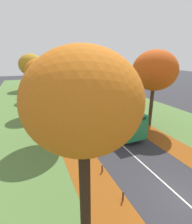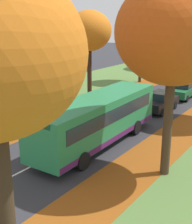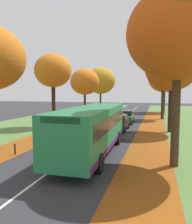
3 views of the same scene
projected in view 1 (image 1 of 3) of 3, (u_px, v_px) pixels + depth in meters
name	position (u px, v px, depth m)	size (l,w,h in m)	color
ground_plane	(181.00, 198.00, 11.04)	(160.00, 160.00, 0.00)	#2D2D33
grass_verge_left	(23.00, 117.00, 25.39)	(12.00, 90.00, 0.01)	#517538
leaf_litter_left	(63.00, 128.00, 21.74)	(2.80, 60.00, 0.00)	#8C4714
grass_verge_right	(131.00, 105.00, 31.96)	(12.00, 90.00, 0.01)	#517538
leaf_litter_right	(127.00, 118.00, 25.02)	(2.80, 60.00, 0.00)	#8C4714
road_centre_line	(83.00, 110.00, 28.67)	(0.12, 80.00, 0.01)	silver
tree_left_nearest	(83.00, 103.00, 6.32)	(4.37, 4.37, 8.99)	black
tree_left_near	(52.00, 81.00, 16.82)	(4.80, 4.80, 8.40)	#422D1E
tree_left_mid	(39.00, 72.00, 25.53)	(4.14, 4.14, 8.20)	black
tree_left_far	(38.00, 72.00, 34.37)	(4.45, 4.45, 7.54)	#382619
tree_left_distant	(31.00, 65.00, 44.78)	(6.12, 6.12, 9.08)	#382619
tree_right_near	(155.00, 71.00, 20.58)	(5.30, 5.30, 9.29)	#422D1E
tree_right_mid	(115.00, 69.00, 30.07)	(5.09, 5.09, 8.65)	black
tree_right_far	(91.00, 66.00, 39.29)	(4.04, 4.04, 8.25)	#382619
tree_right_distant	(79.00, 62.00, 49.14)	(6.34, 6.34, 9.59)	#382619
bollard_second	(123.00, 196.00, 10.77)	(0.12, 0.12, 0.65)	#4C3823
bollard_third	(102.00, 169.00, 13.43)	(0.12, 0.12, 0.60)	#4C3823
bollard_fourth	(90.00, 149.00, 16.11)	(0.12, 0.12, 0.72)	#4C3823
bollard_fifth	(80.00, 136.00, 18.77)	(0.12, 0.12, 0.68)	#4C3823
bollard_sixth	(73.00, 126.00, 21.46)	(0.12, 0.12, 0.63)	#4C3823
bus	(112.00, 114.00, 21.43)	(2.85, 10.46, 2.98)	#237A47
car_black_lead	(89.00, 104.00, 29.62)	(1.82, 4.22, 1.62)	black
car_green_following	(80.00, 97.00, 34.37)	(1.89, 4.25, 1.62)	#1E6038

